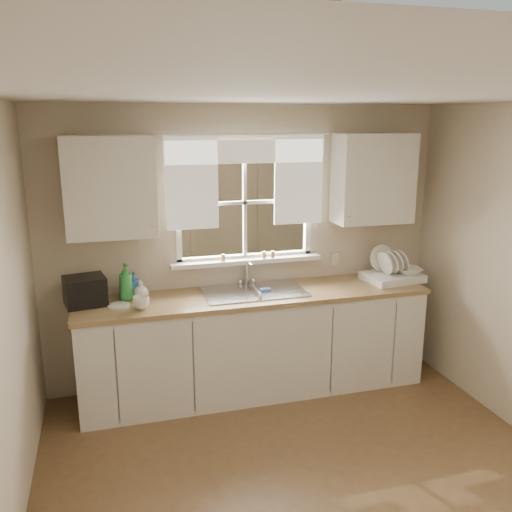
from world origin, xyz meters
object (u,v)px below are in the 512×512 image
object	(u,v)px
dish_rack	(392,273)
black_appliance	(85,291)
cup	(141,303)
soap_bottle_a	(126,282)

from	to	relation	value
dish_rack	black_appliance	xyz separation A→B (m)	(-2.73, 0.07, 0.05)
cup	black_appliance	distance (m)	0.49
dish_rack	soap_bottle_a	distance (m)	2.41
dish_rack	soap_bottle_a	bearing A→B (deg)	177.68
soap_bottle_a	black_appliance	world-z (taller)	soap_bottle_a
soap_bottle_a	black_appliance	distance (m)	0.33
soap_bottle_a	dish_rack	bearing A→B (deg)	-20.68
cup	black_appliance	xyz separation A→B (m)	(-0.42, 0.23, 0.06)
black_appliance	dish_rack	bearing A→B (deg)	-11.92
soap_bottle_a	black_appliance	size ratio (longest dim) A/B	0.99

